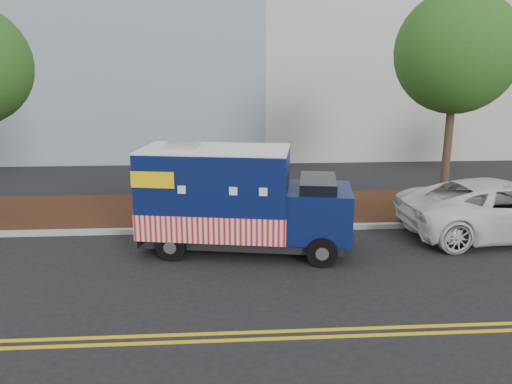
{
  "coord_description": "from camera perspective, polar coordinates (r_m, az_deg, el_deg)",
  "views": [
    {
      "loc": [
        -0.15,
        -12.72,
        4.77
      ],
      "look_at": [
        0.74,
        0.6,
        1.4
      ],
      "focal_mm": 35.0,
      "sensor_mm": 36.0,
      "label": 1
    }
  ],
  "objects": [
    {
      "name": "centerline_far",
      "position": [
        9.33,
        -2.48,
        -16.56
      ],
      "size": [
        120.0,
        0.1,
        0.01
      ],
      "primitive_type": "cube",
      "color": "gold",
      "rests_on": "ground"
    },
    {
      "name": "curb",
      "position": [
        14.88,
        -3.08,
        -4.25
      ],
      "size": [
        120.0,
        0.18,
        0.15
      ],
      "primitive_type": "cube",
      "color": "#9E9E99",
      "rests_on": "ground"
    },
    {
      "name": "white_car",
      "position": [
        15.93,
        26.48,
        -1.73
      ],
      "size": [
        5.98,
        2.95,
        1.63
      ],
      "primitive_type": "imported",
      "rotation": [
        0.0,
        0.0,
        1.61
      ],
      "color": "white",
      "rests_on": "ground"
    },
    {
      "name": "ground",
      "position": [
        13.58,
        -2.98,
        -6.41
      ],
      "size": [
        120.0,
        120.0,
        0.0
      ],
      "primitive_type": "plane",
      "color": "black",
      "rests_on": "ground"
    },
    {
      "name": "centerline_near",
      "position": [
        9.54,
        -2.52,
        -15.8
      ],
      "size": [
        120.0,
        0.1,
        0.01
      ],
      "primitive_type": "cube",
      "color": "gold",
      "rests_on": "ground"
    },
    {
      "name": "tree_c",
      "position": [
        17.03,
        21.92,
        14.54
      ],
      "size": [
        3.76,
        3.76,
        7.07
      ],
      "color": "#38281C",
      "rests_on": "ground"
    },
    {
      "name": "food_truck",
      "position": [
        13.07,
        -2.48,
        -1.13
      ],
      "size": [
        5.81,
        2.98,
        2.93
      ],
      "rotation": [
        0.0,
        0.0,
        -0.18
      ],
      "color": "black",
      "rests_on": "ground"
    },
    {
      "name": "sign_post",
      "position": [
        15.34,
        -12.69,
        0.36
      ],
      "size": [
        0.06,
        0.06,
        2.4
      ],
      "primitive_type": "cube",
      "color": "#473828",
      "rests_on": "ground"
    },
    {
      "name": "mulch_strip",
      "position": [
        16.88,
        -3.19,
        -2.0
      ],
      "size": [
        120.0,
        4.0,
        0.15
      ],
      "primitive_type": "cube",
      "color": "black",
      "rests_on": "ground"
    }
  ]
}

